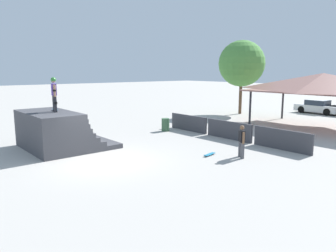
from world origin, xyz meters
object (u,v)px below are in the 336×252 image
at_px(skater_on_deck, 54,92).
at_px(skateboard_on_deck, 55,110).
at_px(bystander_walking, 242,140).
at_px(parked_car_white, 318,107).
at_px(tree_beside_pavilion, 242,64).
at_px(trash_bin, 165,125).
at_px(skateboard_on_ground, 209,154).

xyz_separation_m(skater_on_deck, skateboard_on_deck, (-0.45, 0.17, -0.94)).
height_order(bystander_walking, parked_car_white, bystander_walking).
xyz_separation_m(skateboard_on_deck, tree_beside_pavilion, (-2.21, 18.22, 2.60)).
relative_size(skateboard_on_deck, tree_beside_pavilion, 0.12).
height_order(skater_on_deck, trash_bin, skater_on_deck).
bearing_deg(skateboard_on_deck, skater_on_deck, -5.17).
bearing_deg(skateboard_on_ground, skater_on_deck, -62.28).
xyz_separation_m(skater_on_deck, tree_beside_pavilion, (-2.66, 18.39, 1.66)).
relative_size(skateboard_on_deck, parked_car_white, 0.19).
bearing_deg(bystander_walking, skateboard_on_deck, 72.13).
bearing_deg(parked_car_white, skateboard_on_deck, -93.92).
height_order(tree_beside_pavilion, parked_car_white, tree_beside_pavilion).
xyz_separation_m(skateboard_on_ground, tree_beside_pavilion, (-8.58, 13.31, 4.54)).
distance_m(skater_on_deck, bystander_walking, 9.50).
relative_size(skater_on_deck, trash_bin, 2.04).
height_order(skater_on_deck, parked_car_white, skater_on_deck).
distance_m(skateboard_on_deck, skateboard_on_ground, 8.27).
bearing_deg(skateboard_on_deck, parked_car_white, 99.68).
relative_size(skater_on_deck, bystander_walking, 1.14).
distance_m(skateboard_on_ground, parked_car_white, 19.52).
bearing_deg(tree_beside_pavilion, trash_bin, -77.99).
bearing_deg(tree_beside_pavilion, bystander_walking, -51.86).
bearing_deg(tree_beside_pavilion, skateboard_on_ground, -57.20).
xyz_separation_m(skateboard_on_deck, parked_car_white, (2.35, 24.01, -1.40)).
bearing_deg(parked_car_white, tree_beside_pavilion, -126.55).
distance_m(bystander_walking, tree_beside_pavilion, 16.24).
distance_m(tree_beside_pavilion, trash_bin, 11.88).
bearing_deg(tree_beside_pavilion, parked_car_white, 51.78).
height_order(skater_on_deck, skateboard_on_ground, skater_on_deck).
height_order(skateboard_on_ground, parked_car_white, parked_car_white).
xyz_separation_m(tree_beside_pavilion, trash_bin, (2.31, -10.88, -4.17)).
relative_size(skateboard_on_ground, parked_car_white, 0.21).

